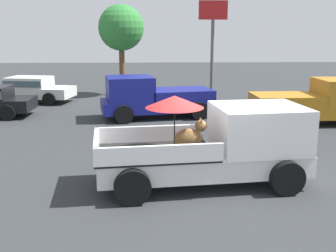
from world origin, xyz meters
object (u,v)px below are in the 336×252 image
pickup_truck_red (316,102)px  pickup_truck_main (220,144)px  pickup_truck_far (153,97)px  motel_sign (213,33)px  parked_sedan_far (31,88)px

pickup_truck_red → pickup_truck_main: bearing=-128.7°
pickup_truck_red → pickup_truck_far: 6.72m
pickup_truck_far → pickup_truck_main: bearing=90.6°
motel_sign → pickup_truck_red: bearing=-50.8°
pickup_truck_red → pickup_truck_far: size_ratio=0.96×
pickup_truck_main → parked_sedan_far: pickup_truck_main is taller
parked_sedan_far → pickup_truck_main: bearing=-45.9°
motel_sign → parked_sedan_far: bearing=172.8°
pickup_truck_main → pickup_truck_far: size_ratio=1.03×
pickup_truck_far → motel_sign: 5.01m
pickup_truck_red → motel_sign: (-3.61, 4.43, 2.72)m
pickup_truck_red → motel_sign: 6.33m
pickup_truck_main → motel_sign: (1.34, 10.87, 2.62)m
pickup_truck_main → parked_sedan_far: size_ratio=1.15×
pickup_truck_main → pickup_truck_red: bearing=45.8°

